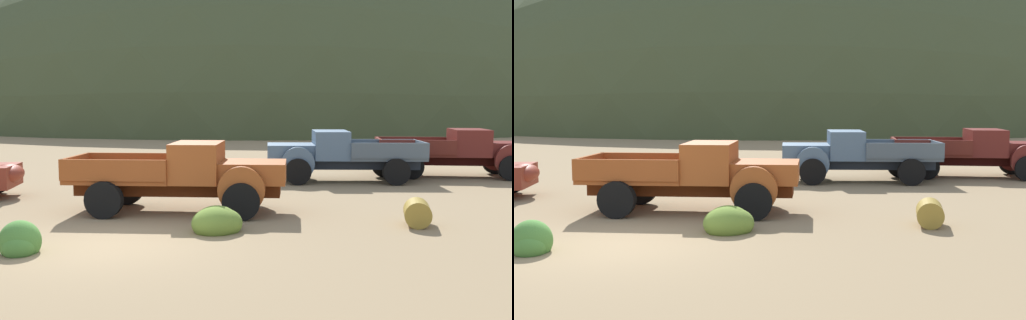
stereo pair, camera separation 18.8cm
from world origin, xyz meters
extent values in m
plane|color=#937A56|center=(0.00, 0.00, 0.00)|extent=(300.00, 300.00, 0.00)
ellipsoid|color=#424C2D|center=(21.66, 68.73, 0.00)|extent=(94.16, 78.97, 52.52)
ellipsoid|color=maroon|center=(-3.26, 6.76, 0.75)|extent=(1.05, 1.48, 0.61)
cube|color=#51220D|center=(1.77, 3.33, 0.66)|extent=(5.52, 2.35, 0.36)
cube|color=#A34C1E|center=(3.71, 2.79, 1.11)|extent=(2.10, 2.01, 0.55)
cube|color=#B7B2A8|center=(4.49, 2.57, 1.09)|extent=(0.37, 1.08, 0.44)
cylinder|color=#A34C1E|center=(3.23, 1.93, 0.76)|extent=(1.20, 0.50, 1.20)
cylinder|color=#A34C1E|center=(3.74, 3.77, 0.76)|extent=(1.20, 0.50, 1.20)
cube|color=#A34C1E|center=(2.27, 3.19, 1.36)|extent=(1.72, 2.12, 1.05)
cube|color=black|center=(2.82, 3.04, 1.57)|extent=(0.47, 1.52, 0.59)
cube|color=#97471E|center=(0.32, 3.74, 0.90)|extent=(3.19, 2.60, 0.12)
cube|color=#97471E|center=(0.06, 2.81, 1.23)|extent=(2.69, 0.84, 0.55)
cube|color=#97471E|center=(0.58, 4.67, 1.23)|extent=(2.69, 0.84, 0.55)
cube|color=#97471E|center=(-0.96, 4.10, 1.23)|extent=(0.62, 1.88, 0.55)
cylinder|color=black|center=(3.22, 1.89, 0.48)|extent=(1.00, 0.53, 0.96)
cylinder|color=black|center=(3.76, 3.81, 0.48)|extent=(1.00, 0.53, 0.96)
cylinder|color=black|center=(-0.17, 2.84, 0.48)|extent=(1.00, 0.53, 0.96)
cylinder|color=black|center=(0.37, 4.77, 0.48)|extent=(1.00, 0.53, 0.96)
cube|color=#262D39|center=(8.27, 8.16, 0.66)|extent=(5.53, 2.16, 0.36)
cube|color=slate|center=(6.31, 8.61, 1.11)|extent=(2.06, 2.05, 0.55)
cube|color=#B7B2A8|center=(5.53, 8.79, 1.09)|extent=(0.34, 1.16, 0.44)
cylinder|color=slate|center=(6.76, 9.55, 0.76)|extent=(1.21, 0.45, 1.20)
cylinder|color=slate|center=(6.31, 7.57, 0.76)|extent=(1.21, 0.45, 1.20)
cube|color=slate|center=(7.77, 8.28, 1.36)|extent=(1.67, 2.20, 1.05)
cube|color=black|center=(7.21, 8.40, 1.57)|extent=(0.42, 1.63, 0.59)
cube|color=#4D5B67|center=(9.73, 7.83, 0.90)|extent=(3.15, 2.62, 0.12)
cube|color=#4D5B67|center=(9.96, 8.82, 1.23)|extent=(2.71, 0.72, 0.55)
cube|color=#4D5B67|center=(9.49, 6.83, 1.23)|extent=(2.71, 0.72, 0.55)
cube|color=#4D5B67|center=(11.01, 7.53, 1.23)|extent=(0.56, 2.02, 0.55)
cylinder|color=black|center=(6.78, 9.60, 0.48)|extent=(1.00, 0.49, 0.96)
cylinder|color=black|center=(6.30, 7.52, 0.48)|extent=(1.00, 0.49, 0.96)
cylinder|color=black|center=(10.19, 8.81, 0.48)|extent=(1.00, 0.49, 0.96)
cylinder|color=black|center=(9.71, 6.73, 0.48)|extent=(1.00, 0.49, 0.96)
cube|color=black|center=(13.01, 8.52, 0.66)|extent=(5.75, 2.69, 0.36)
cube|color=maroon|center=(15.02, 7.86, 1.11)|extent=(2.24, 2.15, 0.55)
cylinder|color=maroon|center=(14.48, 6.99, 0.76)|extent=(1.20, 0.55, 1.20)
cylinder|color=maroon|center=(15.10, 8.87, 0.76)|extent=(1.20, 0.55, 1.20)
cube|color=maroon|center=(13.53, 8.35, 1.36)|extent=(1.86, 2.24, 1.05)
cube|color=black|center=(14.10, 8.16, 1.57)|extent=(0.56, 1.56, 0.59)
cube|color=maroon|center=(11.52, 9.01, 0.90)|extent=(3.38, 2.81, 0.12)
cube|color=maroon|center=(11.21, 8.06, 1.23)|extent=(2.79, 1.00, 0.55)
cube|color=maroon|center=(11.83, 9.96, 1.23)|extent=(2.79, 1.00, 0.55)
cube|color=maroon|center=(10.20, 9.45, 1.23)|extent=(0.72, 1.93, 0.55)
cylinder|color=black|center=(14.46, 6.94, 0.48)|extent=(1.00, 0.57, 0.96)
cylinder|color=black|center=(15.12, 8.92, 0.48)|extent=(1.00, 0.57, 0.96)
cylinder|color=black|center=(10.96, 8.10, 0.48)|extent=(1.00, 0.57, 0.96)
cylinder|color=black|center=(11.62, 10.08, 0.48)|extent=(1.00, 0.57, 0.96)
cylinder|color=olive|center=(7.26, 0.42, 0.32)|extent=(0.93, 1.06, 0.63)
ellipsoid|color=#5B8E42|center=(11.47, 10.50, 0.24)|extent=(0.91, 0.82, 0.86)
ellipsoid|color=#5B8E42|center=(11.23, 10.83, 0.26)|extent=(1.02, 0.92, 0.95)
ellipsoid|color=#4C8438|center=(-1.58, -0.20, 0.14)|extent=(0.67, 0.60, 0.52)
ellipsoid|color=#4C8438|center=(-1.61, -0.44, 0.15)|extent=(0.64, 0.57, 0.54)
ellipsoid|color=#4C8438|center=(-1.61, -0.28, 0.23)|extent=(0.82, 0.74, 0.84)
ellipsoid|color=olive|center=(2.55, 0.76, 0.19)|extent=(0.98, 0.88, 0.70)
ellipsoid|color=olive|center=(2.45, 0.82, 0.21)|extent=(1.05, 0.95, 0.77)
ellipsoid|color=olive|center=(2.39, 0.72, 0.21)|extent=(1.07, 0.96, 0.75)
camera|label=1|loc=(0.70, -12.10, 2.99)|focal=40.30mm
camera|label=2|loc=(0.88, -12.13, 2.99)|focal=40.30mm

